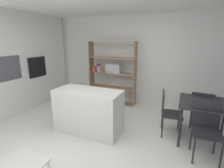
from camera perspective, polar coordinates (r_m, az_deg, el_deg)
ground_plane at (r=3.34m, az=-4.44°, el=-20.44°), size 9.03×9.03×0.00m
back_partition at (r=5.24m, az=8.87°, el=7.82°), size 6.57×0.06×2.62m
cabinet_niche_splashback at (r=4.71m, az=-32.58°, el=4.15°), size 0.01×0.92×0.59m
built_in_oven at (r=5.32m, az=-23.67°, el=5.25°), size 0.06×0.58×0.56m
kitchen_island at (r=3.67m, az=-7.87°, el=-8.94°), size 1.39×0.62×0.91m
open_bookshelf at (r=5.24m, az=-0.43°, el=3.70°), size 1.46×0.30×1.88m
dining_table at (r=3.66m, az=28.77°, el=-6.72°), size 0.92×0.92×0.79m
dining_chair_near at (r=3.26m, az=29.01°, el=-11.69°), size 0.48×0.48×0.97m
dining_chair_far at (r=4.17m, az=27.78°, el=-6.82°), size 0.47×0.50×0.85m
dining_chair_island_side at (r=3.68m, az=17.95°, el=-8.07°), size 0.46×0.50×0.91m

